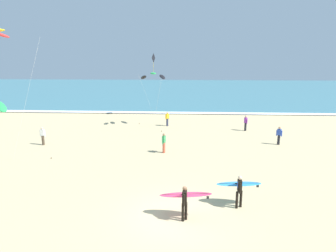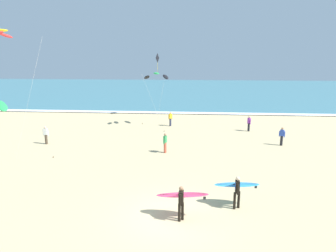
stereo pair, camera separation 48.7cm
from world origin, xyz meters
name	(u,v)px [view 2 (the right image)]	position (x,y,z in m)	size (l,w,h in m)	color
ground_plane	(170,216)	(0.00, 0.00, 0.00)	(160.00, 160.00, 0.00)	tan
ocean_water	(188,90)	(0.00, 56.53, 0.04)	(160.00, 60.00, 0.08)	teal
shoreline_foam	(185,113)	(0.00, 26.83, 0.09)	(160.00, 1.51, 0.01)	white
surfer_lead	(237,187)	(3.26, 1.17, 1.05)	(2.28, 0.98, 1.71)	black
surfer_trailing	(182,198)	(0.54, -0.20, 1.05)	(2.53, 1.04, 1.71)	black
kite_arc_emerald_near	(156,76)	(-2.93, 19.07, 5.46)	(2.89, 3.68, 5.83)	black
kite_diamond_charcoal_mid	(157,61)	(-3.47, 24.30, 6.99)	(1.43, 5.07, 7.87)	black
kite_arc_golden_far	(1,34)	(-12.09, 7.23, 8.98)	(3.33, 2.25, 9.29)	red
bystander_purple_top	(249,123)	(6.75, 17.42, 0.81)	(0.31, 0.45, 1.59)	black
bystander_blue_top	(282,136)	(8.65, 12.49, 0.81)	(0.44, 0.31, 1.59)	black
bystander_yellow_top	(170,119)	(-1.43, 19.15, 0.81)	(0.40, 0.35, 1.59)	#2D334C
bystander_white_top	(46,135)	(-11.71, 11.22, 0.81)	(0.50, 0.22, 1.59)	#4C3D2D
bystander_green_top	(165,143)	(-1.14, 9.65, 0.81)	(0.28, 0.47, 1.59)	#D8593F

